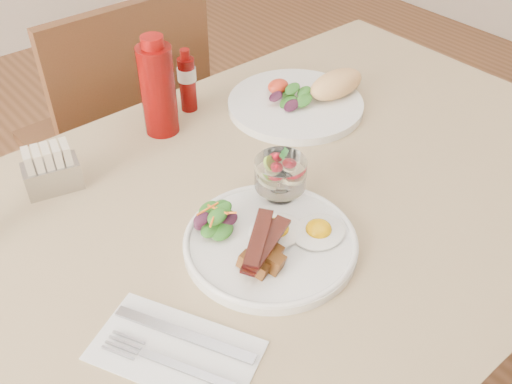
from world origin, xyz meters
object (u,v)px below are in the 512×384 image
object	(u,v)px
ketchup_bottle	(158,89)
chair_far	(124,137)
table	(289,228)
sugar_caddy	(51,171)
fruit_cup	(280,174)
main_plate	(270,243)
second_plate	(305,98)
hot_sauce_bottle	(187,81)

from	to	relation	value
ketchup_bottle	chair_far	bearing A→B (deg)	78.93
table	sugar_caddy	distance (m)	0.45
fruit_cup	ketchup_bottle	bearing A→B (deg)	95.43
table	fruit_cup	xyz separation A→B (m)	(-0.04, -0.01, 0.15)
main_plate	fruit_cup	world-z (taller)	fruit_cup
main_plate	sugar_caddy	size ratio (longest dim) A/B	2.61
sugar_caddy	fruit_cup	bearing A→B (deg)	-31.29
fruit_cup	second_plate	xyz separation A→B (m)	(0.26, 0.21, -0.05)
second_plate	ketchup_bottle	size ratio (longest dim) A/B	1.49
main_plate	sugar_caddy	bearing A→B (deg)	118.86
hot_sauce_bottle	ketchup_bottle	bearing A→B (deg)	-159.50
chair_far	sugar_caddy	xyz separation A→B (m)	(-0.32, -0.38, 0.27)
table	sugar_caddy	world-z (taller)	sugar_caddy
fruit_cup	second_plate	size ratio (longest dim) A/B	0.29
main_plate	sugar_caddy	world-z (taller)	sugar_caddy
hot_sauce_bottle	table	bearing A→B (deg)	-93.66
chair_far	hot_sauce_bottle	xyz separation A→B (m)	(0.02, -0.31, 0.29)
fruit_cup	second_plate	distance (m)	0.33
ketchup_bottle	hot_sauce_bottle	size ratio (longest dim) A/B	1.48
hot_sauce_bottle	chair_far	bearing A→B (deg)	94.12
table	chair_far	distance (m)	0.68
table	main_plate	distance (m)	0.17
second_plate	sugar_caddy	world-z (taller)	sugar_caddy
table	fruit_cup	world-z (taller)	fruit_cup
hot_sauce_bottle	sugar_caddy	world-z (taller)	hot_sauce_bottle
chair_far	hot_sauce_bottle	world-z (taller)	chair_far
main_plate	second_plate	xyz separation A→B (m)	(0.34, 0.28, 0.01)
main_plate	hot_sauce_bottle	distance (m)	0.46
fruit_cup	sugar_caddy	bearing A→B (deg)	134.12
hot_sauce_bottle	fruit_cup	bearing A→B (deg)	-99.29
fruit_cup	ketchup_bottle	world-z (taller)	ketchup_bottle
table	main_plate	world-z (taller)	main_plate
sugar_caddy	hot_sauce_bottle	bearing A→B (deg)	25.99
fruit_cup	hot_sauce_bottle	bearing A→B (deg)	80.71
chair_far	second_plate	world-z (taller)	chair_far
hot_sauce_bottle	sugar_caddy	size ratio (longest dim) A/B	1.30
main_plate	ketchup_bottle	xyz separation A→B (m)	(0.05, 0.40, 0.09)
main_plate	fruit_cup	xyz separation A→B (m)	(0.08, 0.07, 0.06)
second_plate	hot_sauce_bottle	size ratio (longest dim) A/B	2.20
ketchup_bottle	sugar_caddy	bearing A→B (deg)	-172.02
chair_far	ketchup_bottle	bearing A→B (deg)	-101.07
chair_far	hot_sauce_bottle	bearing A→B (deg)	-85.88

